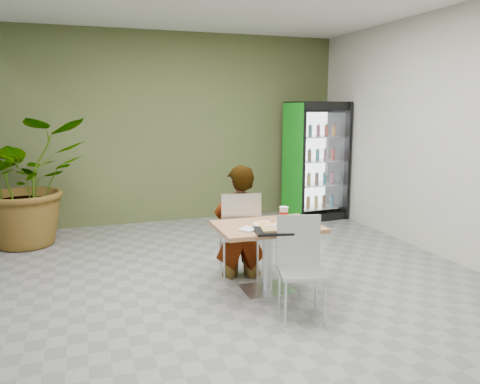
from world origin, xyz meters
name	(u,v)px	position (x,y,z in m)	size (l,w,h in m)	color
ground	(235,294)	(0.00, 0.00, 0.00)	(7.00, 7.00, 0.00)	gray
room_envelope	(234,144)	(0.00, 0.00, 1.60)	(6.00, 7.00, 3.20)	beige
dining_table	(267,244)	(0.34, -0.07, 0.54)	(1.07, 0.75, 0.75)	#AE724A
chair_far	(240,228)	(0.22, 0.46, 0.59)	(0.52, 0.52, 1.01)	silver
chair_near	(300,258)	(0.44, -0.64, 0.56)	(0.52, 0.52, 0.95)	silver
seated_woman	(240,234)	(0.24, 0.52, 0.51)	(0.60, 0.39, 1.62)	black
pizza_plate	(265,223)	(0.32, -0.06, 0.77)	(0.35, 0.27, 0.03)	silver
soda_cup	(284,215)	(0.54, -0.03, 0.83)	(0.10, 0.10, 0.17)	silver
napkin_stack	(248,229)	(0.07, -0.22, 0.76)	(0.15, 0.15, 0.02)	silver
cafeteria_tray	(276,231)	(0.31, -0.37, 0.76)	(0.43, 0.31, 0.02)	black
beverage_fridge	(316,161)	(2.47, 2.90, 1.03)	(0.99, 0.78, 2.05)	black
potted_plant	(27,182)	(-2.22, 2.73, 0.91)	(1.64, 1.42, 1.82)	#255C24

